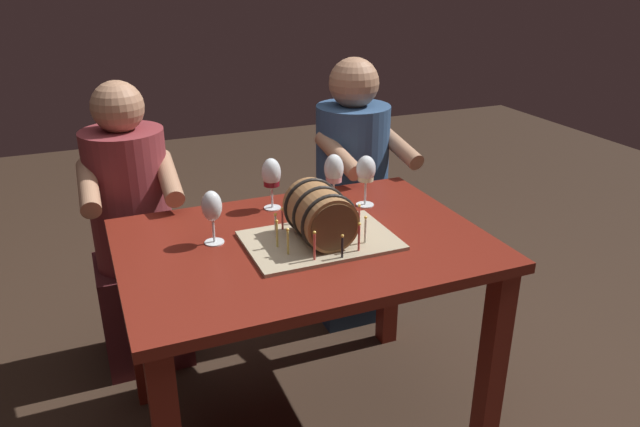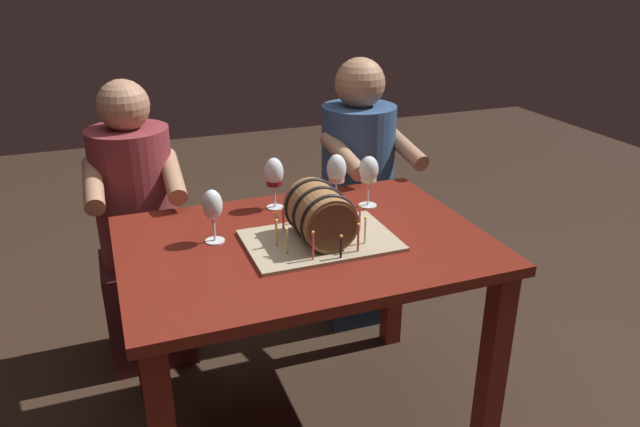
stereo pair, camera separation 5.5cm
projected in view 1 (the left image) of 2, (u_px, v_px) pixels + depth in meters
ground_plane at (306, 421)px, 2.24m from camera, size 8.00×8.00×0.00m
dining_table at (304, 274)px, 2.00m from camera, size 1.17×0.83×0.75m
barrel_cake at (320, 219)px, 1.90m from camera, size 0.47×0.32×0.19m
wine_glass_rose at (334, 171)px, 2.16m from camera, size 0.07×0.07×0.20m
wine_glass_white at (366, 171)px, 2.17m from camera, size 0.07×0.07×0.19m
wine_glass_red at (271, 175)px, 2.14m from camera, size 0.07×0.07×0.19m
wine_glass_empty at (212, 208)px, 1.88m from camera, size 0.06×0.06×0.18m
person_seated_left at (136, 244)px, 2.41m from camera, size 0.36×0.45×1.18m
person_seated_right at (352, 204)px, 2.74m from camera, size 0.38×0.47×1.21m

